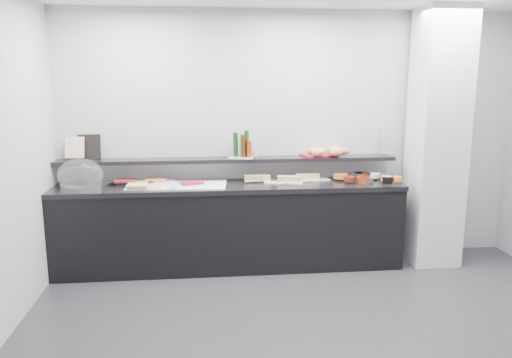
{
  "coord_description": "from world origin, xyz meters",
  "views": [
    {
      "loc": [
        -0.96,
        -3.38,
        1.96
      ],
      "look_at": [
        -0.45,
        1.45,
        1.0
      ],
      "focal_mm": 35.0,
      "sensor_mm": 36.0,
      "label": 1
    }
  ],
  "objects": [
    {
      "name": "platter_meat_b",
      "position": [
        -1.17,
        1.6,
        0.92
      ],
      "size": [
        0.38,
        0.32,
        0.01
      ],
      "primitive_type": "cube",
      "rotation": [
        0.0,
        0.0,
        0.36
      ],
      "color": "white",
      "rests_on": "linen_runner"
    },
    {
      "name": "bread_roll_ne",
      "position": [
        0.47,
        1.96,
        1.21
      ],
      "size": [
        0.17,
        0.13,
        0.08
      ],
      "primitive_type": "ellipsoid",
      "rotation": [
        0.0,
        0.0,
        0.22
      ],
      "color": "tan",
      "rests_on": "bread_tray"
    },
    {
      "name": "fill_glass_salmon",
      "position": [
        0.95,
        1.61,
        0.95
      ],
      "size": [
        0.14,
        0.14,
        0.05
      ],
      "primitive_type": "cylinder",
      "rotation": [
        0.0,
        0.0,
        0.2
      ],
      "color": "orange",
      "rests_on": "bowl_glass_salmon"
    },
    {
      "name": "bread_roll_sw",
      "position": [
        0.25,
        1.78,
        1.21
      ],
      "size": [
        0.17,
        0.13,
        0.08
      ],
      "primitive_type": "ellipsoid",
      "rotation": [
        0.0,
        0.0,
        0.21
      ],
      "color": "tan",
      "rests_on": "bread_tray"
    },
    {
      "name": "back_wall",
      "position": [
        0.0,
        2.0,
        1.35
      ],
      "size": [
        5.0,
        0.02,
        2.7
      ],
      "primitive_type": "cube",
      "color": "#B3B5BB",
      "rests_on": "ground"
    },
    {
      "name": "platter_salmon",
      "position": [
        -1.41,
        1.79,
        0.92
      ],
      "size": [
        0.28,
        0.19,
        0.01
      ],
      "primitive_type": "cube",
      "rotation": [
        0.0,
        0.0,
        0.07
      ],
      "color": "white",
      "rests_on": "linen_runner"
    },
    {
      "name": "bowl_black_fruit",
      "position": [
        0.95,
        1.57,
        0.94
      ],
      "size": [
        0.14,
        0.14,
        0.07
      ],
      "primitive_type": "cylinder",
      "rotation": [
        0.0,
        0.0,
        0.41
      ],
      "color": "black",
      "rests_on": "counter_top"
    },
    {
      "name": "bread_roll_mide",
      "position": [
        0.55,
        1.86,
        1.21
      ],
      "size": [
        0.16,
        0.12,
        0.08
      ],
      "primitive_type": "ellipsoid",
      "rotation": [
        0.0,
        0.0,
        -0.24
      ],
      "color": "#B16F43",
      "rests_on": "bread_tray"
    },
    {
      "name": "column",
      "position": [
        1.5,
        1.65,
        1.35
      ],
      "size": [
        0.5,
        0.5,
        2.7
      ],
      "primitive_type": "cube",
      "color": "silver",
      "rests_on": "ground"
    },
    {
      "name": "bread_roll_nw",
      "position": [
        0.22,
        1.93,
        1.21
      ],
      "size": [
        0.16,
        0.14,
        0.08
      ],
      "primitive_type": "ellipsoid",
      "rotation": [
        0.0,
        0.0,
        0.44
      ],
      "color": "#C17E49",
      "rests_on": "bread_tray"
    },
    {
      "name": "fill_red_jam",
      "position": [
        0.55,
        1.61,
        0.95
      ],
      "size": [
        0.14,
        0.14,
        0.05
      ],
      "primitive_type": "cylinder",
      "rotation": [
        0.0,
        0.0,
        -0.28
      ],
      "color": "#60190D",
      "rests_on": "bowl_red_jam"
    },
    {
      "name": "fill_glass_cream",
      "position": [
        0.87,
        1.8,
        0.95
      ],
      "size": [
        0.2,
        0.2,
        0.05
      ],
      "primitive_type": "cylinder",
      "rotation": [
        0.0,
        0.0,
        0.35
      ],
      "color": "white",
      "rests_on": "bowl_glass_cream"
    },
    {
      "name": "bowl_red_jam",
      "position": [
        0.7,
        1.61,
        0.94
      ],
      "size": [
        0.18,
        0.18,
        0.07
      ],
      "primitive_type": "cylinder",
      "rotation": [
        0.0,
        0.0,
        -0.33
      ],
      "color": "maroon",
      "rests_on": "counter_top"
    },
    {
      "name": "sandwich_food_mid",
      "position": [
        -0.07,
        1.7,
        0.94
      ],
      "size": [
        0.25,
        0.12,
        0.06
      ],
      "primitive_type": "cube",
      "rotation": [
        0.0,
        0.0,
        -0.12
      ],
      "color": "tan",
      "rests_on": "sandwich_plate_mid"
    },
    {
      "name": "wall_shelf",
      "position": [
        -0.7,
        1.88,
        1.13
      ],
      "size": [
        3.6,
        0.25,
        0.04
      ],
      "primitive_type": "cube",
      "color": "black",
      "rests_on": "back_wall"
    },
    {
      "name": "fill_black_jam",
      "position": [
        0.79,
        1.78,
        0.95
      ],
      "size": [
        0.12,
        0.12,
        0.05
      ],
      "primitive_type": "cylinder",
      "rotation": [
        0.0,
        0.0,
        0.15
      ],
      "color": "#51140B",
      "rests_on": "bowl_black_jam"
    },
    {
      "name": "sandwich_food_left",
      "position": [
        -0.4,
        1.8,
        0.94
      ],
      "size": [
        0.28,
        0.11,
        0.06
      ],
      "primitive_type": "cube",
      "rotation": [
        0.0,
        0.0,
        -0.03
      ],
      "color": "tan",
      "rests_on": "sandwich_plate_left"
    },
    {
      "name": "tongs_right",
      "position": [
        0.1,
        1.7,
        0.92
      ],
      "size": [
        0.15,
        0.06,
        0.01
      ],
      "primitive_type": "cylinder",
      "rotation": [
        0.0,
        1.57,
        0.34
      ],
      "color": "silver",
      "rests_on": "sandwich_plate_right"
    },
    {
      "name": "bowl_glass_cream",
      "position": [
        0.98,
        1.79,
        0.94
      ],
      "size": [
        0.26,
        0.26,
        0.07
      ],
      "primitive_type": "cylinder",
      "rotation": [
        0.0,
        0.0,
        -0.43
      ],
      "color": "white",
      "rests_on": "counter_top"
    },
    {
      "name": "bottle_hot",
      "position": [
        -0.48,
        1.82,
        1.25
      ],
      "size": [
        0.06,
        0.06,
        0.18
      ],
      "primitive_type": "cylinder",
      "rotation": [
        0.0,
        0.0,
        -0.23
      ],
      "color": "#A3290B",
      "rests_on": "condiment_tray"
    },
    {
      "name": "print_art",
      "position": [
        -2.29,
        1.92,
        1.28
      ],
      "size": [
        0.2,
        0.07,
        0.22
      ],
      "primitive_type": "cube",
      "rotation": [
        -0.21,
        0.0,
        -0.1
      ],
      "color": "beige",
      "rests_on": "framed_print"
    },
    {
      "name": "sandwich_plate_right",
      "position": [
        0.19,
        1.82,
        0.91
      ],
      "size": [
        0.41,
        0.23,
        0.01
      ],
      "primitive_type": "cube",
      "rotation": [
        0.0,
        0.0,
        0.16
      ],
      "color": "white",
      "rests_on": "counter_top"
    },
    {
      "name": "bowl_black_jam",
      "position": [
        0.75,
        1.84,
        0.94
      ],
      "size": [
        0.19,
        0.19,
        0.07
      ],
      "primitive_type": "cylinder",
      "rotation": [
        0.0,
        0.0,
        -0.32
      ],
      "color": "black",
      "rests_on": "counter_top"
    },
    {
      "name": "platter_meat_a",
      "position": [
        -1.6,
        1.79,
        0.92
      ],
      "size": [
        0.28,
        0.21,
        0.01
      ],
      "primitive_type": "cube",
      "rotation": [
        0.0,
        0.0,
        -0.17
      ],
      "color": "white",
      "rests_on": "linen_runner"
    },
    {
      "name": "cloche_base",
      "position": [
        -2.13,
        1.74,
        0.92
      ],
      "size": [
        0.52,
        0.43,
        0.04
      ],
      "primitive_type": "cube",
      "rotation": [
        0.0,
        0.0,
        -0.34
      ],
      "color": "#AFB2B6",
      "rests_on": "counter_top"
    },
    {
      "name": "platter_cheese",
      "position": [
        -1.53,
        1.58,
        0.92
      ],
      "size": [
        0.3,
        0.21,
        0.01
      ],
      "primitive_type": "cube",
      "rotation": [
        0.0,
        0.0,
        -0.05
      ],
      "color": "silver",
      "rests_on": "linen_runner"
    },
    {
      "name": "food_meat_a",
      "position": [
        -1.78,
        1.81,
        0.94
      ],
      "size": [
        0.23,
        0.16,
        0.02
      ],
      "primitive_type": "cube",
      "rotation": [
        0.0,
        0.0,
        0.1
      ],
      "color": "maroon",
      "rests_on": "platter_meat_a"
    },
    {
      "name": "ground",
      "position": [
        0.0,
        0.0,
        0.0
      ],
      "size": [
        5.0,
        5.0,
        0.0
      ],
      "primitive_type": "plane",
      "color": "#2D2D30",
      "rests_on": "ground"
    },
    {
      "name": "fill_black_fruit",
      "position": [
        1.06,
        1.57,
        0.95
      ],
      "size": [
        0.11,
        0.11,
        0.05
      ],
      "primitive_type": "cylinder",
      "rotation": [
        0.0,
        0.0,
        -0.24
      ],
      "color": "orange",
      "rests_on": "bowl_black_fruit"
    },
    {
      "name": "bottle_green_a",
      "position": [
        -0.62,
        1.88,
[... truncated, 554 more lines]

